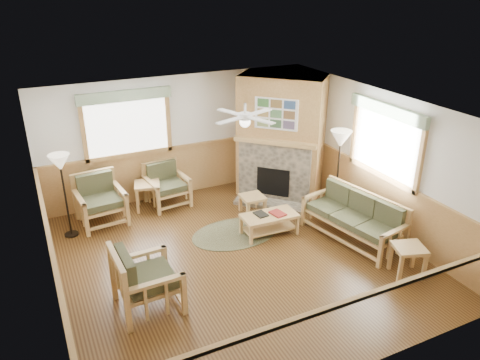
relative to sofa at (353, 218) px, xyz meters
name	(u,v)px	position (x,y,z in m)	size (l,w,h in m)	color
floor	(237,257)	(-2.23, 0.36, -0.45)	(6.00, 6.00, 0.01)	#4D3115
ceiling	(236,110)	(-2.23, 0.36, 2.26)	(6.00, 6.00, 0.01)	white
wall_back	(178,137)	(-2.23, 3.36, 0.91)	(6.00, 0.02, 2.70)	white
wall_front	(349,289)	(-2.23, -2.64, 0.91)	(6.00, 0.02, 2.70)	white
wall_left	(45,227)	(-5.23, 0.36, 0.91)	(0.02, 6.00, 2.70)	white
wall_right	(378,160)	(0.77, 0.36, 0.91)	(0.02, 6.00, 2.70)	white
wainscot	(237,230)	(-2.23, 0.36, 0.11)	(6.00, 6.00, 1.10)	#AB7E46
fireplace	(281,136)	(-0.18, 2.41, 0.91)	(2.20, 2.20, 2.70)	#AB7E46
window_back	(123,89)	(-3.33, 3.32, 2.09)	(1.90, 0.16, 1.50)	white
window_right	(391,102)	(0.73, 0.16, 2.09)	(0.16, 1.90, 1.50)	white
ceiling_fan	(245,105)	(-1.93, 0.66, 2.22)	(1.24, 1.24, 0.36)	white
sofa	(353,218)	(0.00, 0.00, 0.00)	(0.79, 1.93, 0.89)	tan
armchair_back_left	(100,200)	(-4.14, 2.69, 0.05)	(0.88, 0.88, 0.99)	tan
armchair_back_right	(167,185)	(-2.69, 2.91, 0.01)	(0.81, 0.81, 0.91)	tan
armchair_left	(147,278)	(-4.00, -0.27, 0.06)	(0.90, 0.90, 1.01)	tan
coffee_table	(269,224)	(-1.32, 0.82, -0.23)	(1.06, 0.53, 0.42)	tan
end_table_chairs	(148,196)	(-3.12, 2.91, -0.15)	(0.52, 0.50, 0.58)	tan
end_table_sofa	(407,261)	(0.09, -1.34, -0.17)	(0.49, 0.47, 0.55)	tan
footstool	(252,205)	(-1.22, 1.73, -0.24)	(0.46, 0.46, 0.40)	tan
braided_rug	(235,234)	(-1.92, 1.11, -0.44)	(1.71, 1.71, 0.01)	#4E4D31
floor_lamp_left	(65,196)	(-4.78, 2.44, 0.39)	(0.38, 0.38, 1.67)	black
floor_lamp_right	(338,174)	(0.32, 0.96, 0.48)	(0.42, 0.42, 1.84)	black
book_red	(278,213)	(-1.17, 0.77, 0.01)	(0.22, 0.30, 0.03)	maroon
book_dark	(261,214)	(-1.47, 0.89, 0.00)	(0.20, 0.27, 0.03)	black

